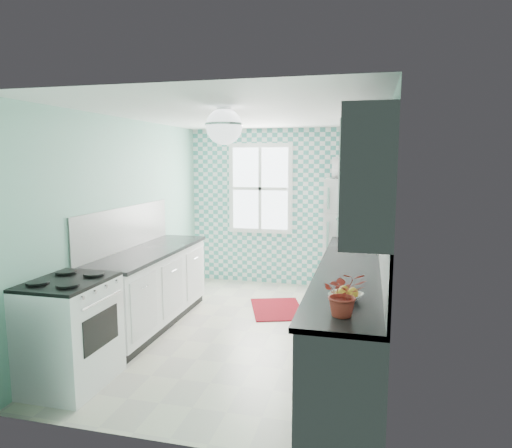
% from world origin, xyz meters
% --- Properties ---
extents(floor, '(3.00, 4.40, 0.02)m').
position_xyz_m(floor, '(0.00, 0.00, -0.01)').
color(floor, beige).
rests_on(floor, ground).
extents(ceiling, '(3.00, 4.40, 0.02)m').
position_xyz_m(ceiling, '(0.00, 0.00, 2.51)').
color(ceiling, white).
rests_on(ceiling, wall_back).
extents(wall_back, '(3.00, 0.02, 2.50)m').
position_xyz_m(wall_back, '(0.00, 2.21, 1.25)').
color(wall_back, '#82C1AB').
rests_on(wall_back, floor).
extents(wall_front, '(3.00, 0.02, 2.50)m').
position_xyz_m(wall_front, '(0.00, -2.21, 1.25)').
color(wall_front, '#82C1AB').
rests_on(wall_front, floor).
extents(wall_left, '(0.02, 4.40, 2.50)m').
position_xyz_m(wall_left, '(-1.51, 0.00, 1.25)').
color(wall_left, '#82C1AB').
rests_on(wall_left, floor).
extents(wall_right, '(0.02, 4.40, 2.50)m').
position_xyz_m(wall_right, '(1.51, 0.00, 1.25)').
color(wall_right, '#82C1AB').
rests_on(wall_right, floor).
extents(accent_wall, '(3.00, 0.01, 2.50)m').
position_xyz_m(accent_wall, '(0.00, 2.19, 1.25)').
color(accent_wall, teal).
rests_on(accent_wall, wall_back).
extents(window, '(1.04, 0.05, 1.44)m').
position_xyz_m(window, '(-0.35, 2.16, 1.55)').
color(window, white).
rests_on(window, wall_back).
extents(backsplash_right, '(0.02, 3.60, 0.51)m').
position_xyz_m(backsplash_right, '(1.49, -0.40, 1.20)').
color(backsplash_right, white).
rests_on(backsplash_right, wall_right).
extents(backsplash_left, '(0.02, 2.15, 0.51)m').
position_xyz_m(backsplash_left, '(-1.49, -0.07, 1.20)').
color(backsplash_left, white).
rests_on(backsplash_left, wall_left).
extents(upper_cabinets_right, '(0.33, 3.20, 0.90)m').
position_xyz_m(upper_cabinets_right, '(1.33, -0.60, 1.90)').
color(upper_cabinets_right, white).
rests_on(upper_cabinets_right, wall_right).
extents(upper_cabinet_fridge, '(0.40, 0.74, 0.40)m').
position_xyz_m(upper_cabinet_fridge, '(1.30, 1.83, 2.25)').
color(upper_cabinet_fridge, white).
rests_on(upper_cabinet_fridge, wall_right).
extents(ceiling_light, '(0.34, 0.34, 0.35)m').
position_xyz_m(ceiling_light, '(0.00, -0.80, 2.32)').
color(ceiling_light, silver).
rests_on(ceiling_light, ceiling).
extents(base_cabinets_right, '(0.60, 3.60, 0.90)m').
position_xyz_m(base_cabinets_right, '(1.20, -0.40, 0.45)').
color(base_cabinets_right, white).
rests_on(base_cabinets_right, floor).
extents(countertop_right, '(0.63, 3.60, 0.04)m').
position_xyz_m(countertop_right, '(1.19, -0.40, 0.92)').
color(countertop_right, black).
rests_on(countertop_right, base_cabinets_right).
extents(base_cabinets_left, '(0.60, 2.15, 0.90)m').
position_xyz_m(base_cabinets_left, '(-1.20, -0.07, 0.45)').
color(base_cabinets_left, white).
rests_on(base_cabinets_left, floor).
extents(countertop_left, '(0.63, 2.15, 0.04)m').
position_xyz_m(countertop_left, '(-1.19, -0.07, 0.92)').
color(countertop_left, black).
rests_on(countertop_left, base_cabinets_left).
extents(fridge, '(0.76, 0.75, 1.74)m').
position_xyz_m(fridge, '(1.11, 1.80, 0.87)').
color(fridge, white).
rests_on(fridge, floor).
extents(stove, '(0.63, 0.79, 0.95)m').
position_xyz_m(stove, '(-1.20, -1.60, 0.50)').
color(stove, white).
rests_on(stove, floor).
extents(sink, '(0.43, 0.36, 0.53)m').
position_xyz_m(sink, '(1.20, 0.43, 0.93)').
color(sink, silver).
rests_on(sink, countertop_right).
extents(rug, '(0.92, 1.09, 0.01)m').
position_xyz_m(rug, '(0.19, 0.87, 0.01)').
color(rug, '#61040A').
rests_on(rug, floor).
extents(dish_towel, '(0.09, 0.21, 0.32)m').
position_xyz_m(dish_towel, '(0.89, 0.77, 0.48)').
color(dish_towel, teal).
rests_on(dish_towel, base_cabinets_right).
extents(fruit_bowl, '(0.32, 0.32, 0.06)m').
position_xyz_m(fruit_bowl, '(1.20, -1.53, 0.97)').
color(fruit_bowl, white).
rests_on(fruit_bowl, countertop_right).
extents(potted_plant, '(0.34, 0.31, 0.32)m').
position_xyz_m(potted_plant, '(1.20, -1.89, 1.10)').
color(potted_plant, maroon).
rests_on(potted_plant, countertop_right).
extents(soap_bottle, '(0.09, 0.09, 0.19)m').
position_xyz_m(soap_bottle, '(1.25, 0.89, 1.04)').
color(soap_bottle, '#90B0C5').
rests_on(soap_bottle, countertop_right).
extents(microwave, '(0.58, 0.41, 0.31)m').
position_xyz_m(microwave, '(1.11, 1.80, 1.89)').
color(microwave, white).
rests_on(microwave, fridge).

